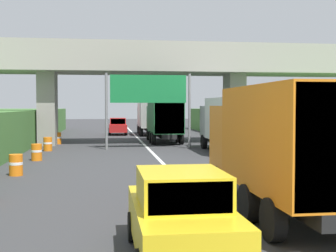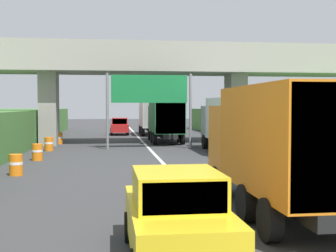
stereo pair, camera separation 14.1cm
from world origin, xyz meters
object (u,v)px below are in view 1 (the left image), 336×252
car_red (118,126)px  truck_green (164,118)px  construction_barrel_2 (16,165)px  truck_white (150,116)px  truck_orange (281,143)px  construction_barrel_5 (57,138)px  car_yellow (180,215)px  truck_silver (229,122)px  construction_barrel_4 (48,144)px  overhead_highway_sign (148,94)px  construction_barrel_3 (37,152)px

car_red → truck_green: bearing=-71.3°
construction_barrel_2 → truck_green: bearing=63.2°
truck_white → truck_orange: (0.18, -34.26, 0.00)m
truck_green → car_red: truck_green is taller
construction_barrel_2 → construction_barrel_5: (0.06, 15.86, 0.00)m
car_yellow → car_red: same height
truck_white → truck_silver: (3.21, -18.19, 0.00)m
construction_barrel_5 → construction_barrel_4: bearing=-90.7°
overhead_highway_sign → construction_barrel_3: (-6.58, -5.80, -3.33)m
truck_silver → overhead_highway_sign: bearing=146.8°
car_red → truck_orange: bearing=-84.4°
truck_orange → construction_barrel_3: size_ratio=8.11×
construction_barrel_2 → construction_barrel_3: 5.29m
car_yellow → construction_barrel_4: size_ratio=4.56×
construction_barrel_5 → truck_silver: bearing=-34.8°
overhead_highway_sign → truck_green: 6.10m
truck_green → truck_white: bearing=91.1°
construction_barrel_5 → truck_white: bearing=51.6°
construction_barrel_4 → construction_barrel_5: (0.07, 5.29, 0.00)m
truck_orange → truck_green: bearing=90.0°
truck_green → car_yellow: size_ratio=1.78×
truck_white → construction_barrel_5: 13.22m
overhead_highway_sign → car_red: bearing=96.1°
car_red → construction_barrel_4: size_ratio=4.56×
car_red → construction_barrel_5: car_red is taller
construction_barrel_4 → car_red: bearing=73.0°
truck_white → truck_silver: size_ratio=1.00×
truck_silver → car_red: bearing=109.0°
truck_orange → construction_barrel_2: (-8.40, 8.11, -1.47)m
truck_green → car_yellow: bearing=-96.6°
truck_orange → construction_barrel_2: 11.77m
construction_barrel_5 → truck_orange: bearing=-70.8°
overhead_highway_sign → construction_barrel_5: size_ratio=6.53×
overhead_highway_sign → car_yellow: size_ratio=1.43×
truck_green → construction_barrel_3: truck_green is taller
construction_barrel_3 → truck_white: bearing=68.7°
truck_white → construction_barrel_2: 27.45m
car_yellow → construction_barrel_3: bearing=107.2°
truck_orange → truck_white: bearing=90.3°
truck_green → construction_barrel_4: bearing=-144.3°
construction_barrel_3 → construction_barrel_4: size_ratio=1.00×
construction_barrel_2 → construction_barrel_4: bearing=90.1°
car_red → construction_barrel_2: 27.26m
truck_silver → truck_green: size_ratio=1.00×
truck_silver → construction_barrel_4: (-11.44, 2.61, -1.47)m
truck_green → construction_barrel_2: 18.68m
overhead_highway_sign → car_red: (-1.69, 15.71, -2.93)m
truck_silver → construction_barrel_3: size_ratio=8.11×
truck_white → truck_orange: size_ratio=1.00×
truck_green → construction_barrel_4: 10.47m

